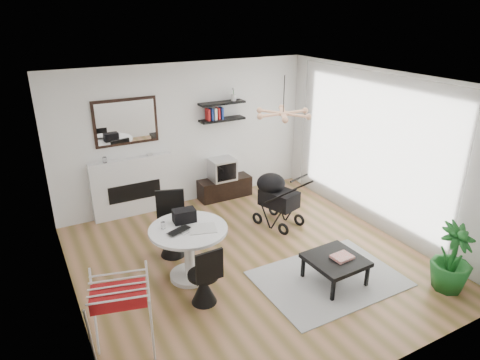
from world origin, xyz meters
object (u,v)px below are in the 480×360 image
tv_console (225,188)px  coffee_table (336,261)px  crt_tv (222,169)px  drying_rack (122,320)px  fireplace (133,180)px  stroller (276,201)px  potted_plant (453,258)px  dining_table (189,245)px

tv_console → coffee_table: (0.05, -3.33, 0.14)m
crt_tv → drying_rack: drying_rack is taller
fireplace → stroller: fireplace is taller
drying_rack → potted_plant: (4.21, -0.87, -0.03)m
fireplace → dining_table: fireplace is taller
dining_table → drying_rack: 1.61m
stroller → coffee_table: (-0.24, -1.88, -0.10)m
dining_table → crt_tv: bearing=54.1°
crt_tv → potted_plant: (1.37, -4.19, -0.14)m
stroller → potted_plant: size_ratio=1.07×
fireplace → potted_plant: 5.34m
potted_plant → stroller: bearing=110.6°
fireplace → coffee_table: (1.86, -3.45, -0.34)m
coffee_table → tv_console: bearing=90.9°
tv_console → drying_rack: drying_rack is taller
dining_table → potted_plant: size_ratio=1.13×
crt_tv → dining_table: bearing=-125.9°
fireplace → coffee_table: 3.94m
dining_table → potted_plant: (3.01, -1.93, -0.04)m
potted_plant → drying_rack: bearing=168.4°
tv_console → potted_plant: bearing=-72.5°
coffee_table → potted_plant: size_ratio=0.78×
tv_console → stroller: (0.29, -1.45, 0.24)m
coffee_table → dining_table: bearing=148.3°
dining_table → fireplace: bearing=93.0°
coffee_table → potted_plant: bearing=-34.2°
fireplace → tv_console: (1.81, -0.12, -0.48)m
fireplace → tv_console: 1.88m
fireplace → drying_rack: (-1.08, -3.45, -0.18)m
tv_console → potted_plant: 4.41m
dining_table → tv_console: bearing=53.3°
dining_table → potted_plant: bearing=-32.7°
fireplace → dining_table: (0.12, -2.38, -0.16)m
coffee_table → fireplace: bearing=118.3°
fireplace → tv_console: size_ratio=2.01×
fireplace → coffee_table: size_ratio=2.86×
fireplace → drying_rack: size_ratio=2.24×
stroller → coffee_table: 1.90m
crt_tv → coffee_table: 3.34m
coffee_table → stroller: bearing=82.7°
coffee_table → drying_rack: bearing=179.9°
fireplace → potted_plant: (3.13, -4.32, -0.20)m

